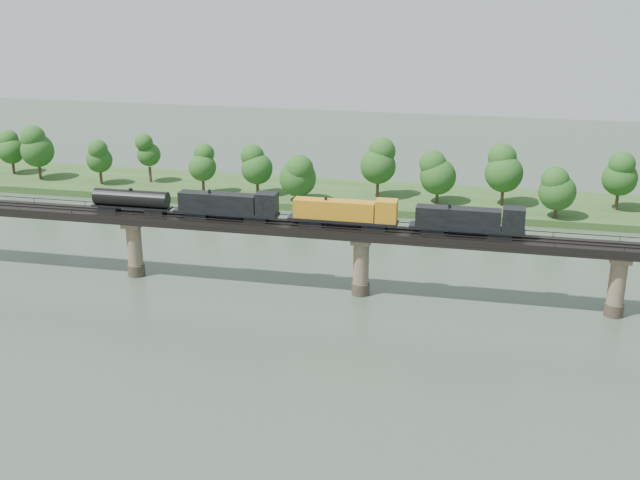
# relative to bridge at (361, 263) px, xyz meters

# --- Properties ---
(ground) EXTENTS (400.00, 400.00, 0.00)m
(ground) POSITION_rel_bridge_xyz_m (0.00, -30.00, -5.46)
(ground) COLOR #324033
(ground) RESTS_ON ground
(far_bank) EXTENTS (300.00, 24.00, 1.60)m
(far_bank) POSITION_rel_bridge_xyz_m (0.00, 55.00, -4.66)
(far_bank) COLOR #27481C
(far_bank) RESTS_ON ground
(bridge) EXTENTS (236.00, 30.00, 11.50)m
(bridge) POSITION_rel_bridge_xyz_m (0.00, 0.00, 0.00)
(bridge) COLOR #473A2D
(bridge) RESTS_ON ground
(bridge_superstructure) EXTENTS (220.00, 4.90, 0.75)m
(bridge_superstructure) POSITION_rel_bridge_xyz_m (0.00, 0.00, 6.33)
(bridge_superstructure) COLOR black
(bridge_superstructure) RESTS_ON bridge
(far_treeline) EXTENTS (289.06, 17.54, 13.60)m
(far_treeline) POSITION_rel_bridge_xyz_m (-8.21, 50.52, 3.37)
(far_treeline) COLOR #382619
(far_treeline) RESTS_ON far_bank
(freight_train) EXTENTS (72.57, 2.83, 4.99)m
(freight_train) POSITION_rel_bridge_xyz_m (-9.57, -0.00, 8.43)
(freight_train) COLOR black
(freight_train) RESTS_ON bridge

